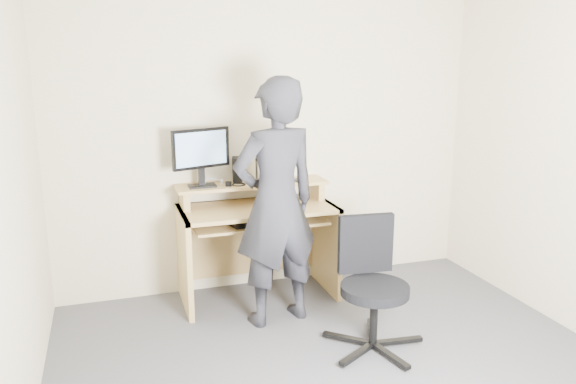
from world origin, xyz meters
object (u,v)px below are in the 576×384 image
desk (255,229)px  office_chair (371,280)px  monitor (201,152)px  person (276,204)px

desk → office_chair: 1.17m
desk → office_chair: size_ratio=1.42×
office_chair → monitor: bearing=135.5°
monitor → office_chair: size_ratio=0.54×
monitor → office_chair: (0.91, -1.10, -0.72)m
desk → monitor: 0.75m
desk → office_chair: desk is taller
monitor → person: 0.76m
person → office_chair: bearing=120.2°
desk → person: bearing=-87.7°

